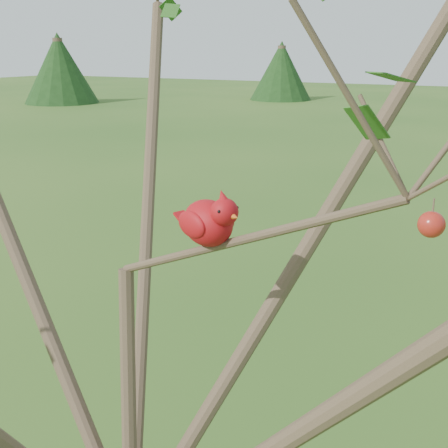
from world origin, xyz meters
The scene contains 2 objects.
crabapple_tree centered at (0.03, -0.02, 2.12)m, with size 2.35×2.05×2.95m.
cardinal centered at (0.18, 0.08, 2.10)m, with size 0.19×0.13×0.13m.
Camera 1 is at (0.70, -0.83, 2.42)m, focal length 45.00 mm.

